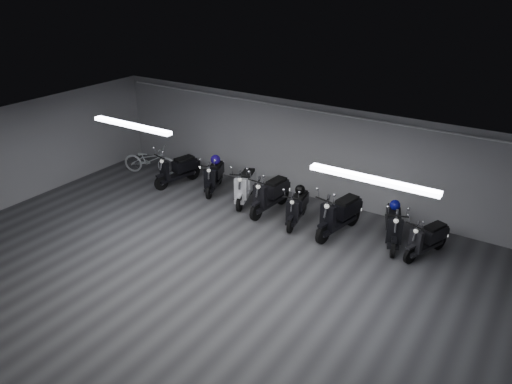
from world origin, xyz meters
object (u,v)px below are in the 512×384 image
Objects in this scene: scooter_0 at (177,165)px; scooter_2 at (245,181)px; scooter_3 at (270,189)px; helmet_0 at (300,190)px; scooter_5 at (297,203)px; helmet_2 at (395,205)px; scooter_7 at (339,209)px; helmet_1 at (215,160)px; scooter_9 at (427,234)px; scooter_8 at (394,220)px; scooter_1 at (214,172)px; bicycle at (149,157)px.

scooter_2 is (2.45, 0.11, -0.00)m from scooter_0.
scooter_3 reaches higher than helmet_0.
scooter_5 is 0.35m from helmet_0.
helmet_0 is (-0.04, 0.22, 0.28)m from scooter_5.
helmet_2 is (3.32, 0.36, 0.25)m from scooter_3.
scooter_7 is 1.22m from helmet_0.
scooter_2 is at bearing 176.66° from helmet_0.
scooter_5 reaches higher than helmet_0.
helmet_2 reaches higher than helmet_1.
scooter_9 is 5.96× the size of helmet_0.
scooter_3 is 3.41m from scooter_8.
scooter_0 is 3.37m from scooter_3.
scooter_5 reaches higher than helmet_1.
scooter_7 is at bearing -8.50° from scooter_5.
scooter_8 is (3.41, 0.13, -0.03)m from scooter_3.
scooter_9 reaches higher than helmet_1.
scooter_1 is at bearing 176.67° from scooter_3.
scooter_3 is 4.74m from bicycle.
scooter_3 reaches higher than helmet_2.
scooter_8 is at bearing -19.29° from scooter_2.
scooter_2 is at bearing -173.98° from scooter_7.
helmet_2 is (-0.92, 0.34, 0.35)m from scooter_9.
scooter_7 reaches higher than scooter_8.
scooter_2 is at bearing -177.18° from helmet_2.
scooter_8 reaches higher than scooter_1.
scooter_7 reaches higher than scooter_5.
scooter_1 is at bearing -174.25° from scooter_7.
scooter_5 is at bearing -78.82° from helmet_0.
scooter_5 is 0.90× the size of scooter_8.
scooter_7 is at bearing 170.31° from scooter_8.
scooter_1 reaches higher than scooter_9.
scooter_3 reaches higher than helmet_1.
scooter_3 is at bearing 12.76° from scooter_0.
scooter_1 is 2.60m from bicycle.
bicycle is at bearing 164.47° from scooter_5.
scooter_2 is 1.11× the size of scooter_5.
scooter_1 is at bearing -179.16° from helmet_2.
scooter_8 reaches higher than bicycle.
helmet_0 is at bearing -112.65° from bicycle.
scooter_5 is 0.83× the size of scooter_7.
scooter_0 reaches higher than bicycle.
scooter_2 reaches higher than helmet_2.
scooter_9 is (2.14, 0.14, -0.12)m from scooter_7.
scooter_1 is at bearing -110.01° from bicycle.
scooter_7 is at bearing -26.73° from scooter_1.
scooter_2 is 4.26m from helmet_2.
scooter_0 is 1.02× the size of bicycle.
scooter_0 reaches higher than scooter_9.
scooter_9 is 0.91× the size of bicycle.
bicycle is at bearing -159.73° from scooter_9.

